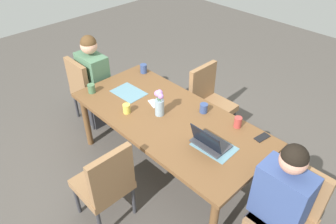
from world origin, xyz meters
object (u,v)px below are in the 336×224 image
(chair_far_right_near, at_px, (209,99))
(phone_silver, at_px, (154,103))
(chair_head_left_left_mid, at_px, (88,88))
(coffee_mug_far_left, at_px, (204,108))
(laptop_head_right_left_near, at_px, (209,142))
(coffee_mug_centre_left, at_px, (91,88))
(dining_table, at_px, (168,122))
(coffee_mug_near_left, at_px, (238,122))
(flower_vase, at_px, (159,102))
(coffee_mug_near_right, at_px, (144,69))
(chair_near_left_far, at_px, (106,182))
(coffee_mug_centre_right, at_px, (127,109))
(person_head_right_left_near, at_px, (277,209))
(person_head_left_left_mid, at_px, (95,85))
(chair_head_right_left_near, at_px, (288,210))
(phone_black, at_px, (262,137))

(chair_far_right_near, bearing_deg, phone_silver, -100.39)
(chair_head_left_left_mid, distance_m, coffee_mug_far_left, 1.63)
(laptop_head_right_left_near, height_order, coffee_mug_centre_left, laptop_head_right_left_near)
(dining_table, bearing_deg, coffee_mug_near_left, 31.82)
(flower_vase, distance_m, phone_silver, 0.24)
(dining_table, xyz_separation_m, phone_silver, (-0.26, 0.04, 0.08))
(coffee_mug_near_left, distance_m, coffee_mug_near_right, 1.42)
(chair_near_left_far, height_order, chair_far_right_near, same)
(coffee_mug_centre_right, bearing_deg, chair_near_left_far, -54.21)
(chair_near_left_far, bearing_deg, chair_far_right_near, 97.23)
(coffee_mug_far_left, bearing_deg, person_head_right_left_near, -17.63)
(person_head_right_left_near, distance_m, phone_silver, 1.56)
(person_head_left_left_mid, distance_m, coffee_mug_far_left, 1.55)
(chair_far_right_near, bearing_deg, coffee_mug_centre_left, -125.23)
(chair_head_right_left_near, xyz_separation_m, coffee_mug_near_left, (-0.77, 0.32, 0.28))
(coffee_mug_near_left, bearing_deg, dining_table, -148.18)
(chair_far_right_near, relative_size, coffee_mug_near_right, 8.25)
(person_head_right_left_near, distance_m, chair_near_left_far, 1.44)
(coffee_mug_near_left, bearing_deg, chair_head_right_left_near, -22.82)
(chair_head_right_left_near, height_order, chair_near_left_far, same)
(chair_near_left_far, height_order, coffee_mug_centre_right, chair_near_left_far)
(person_head_left_left_mid, bearing_deg, coffee_mug_centre_left, -34.06)
(dining_table, height_order, coffee_mug_centre_right, coffee_mug_centre_right)
(chair_head_left_left_mid, xyz_separation_m, coffee_mug_centre_left, (0.46, -0.19, 0.28))
(chair_head_right_left_near, relative_size, coffee_mug_far_left, 9.36)
(laptop_head_right_left_near, height_order, phone_black, laptop_head_right_left_near)
(coffee_mug_near_left, xyz_separation_m, coffee_mug_centre_right, (-0.91, -0.62, -0.01))
(phone_silver, bearing_deg, person_head_right_left_near, -165.16)
(person_head_left_left_mid, xyz_separation_m, chair_near_left_far, (1.38, -0.81, -0.03))
(person_head_right_left_near, bearing_deg, phone_silver, 177.07)
(person_head_right_left_near, bearing_deg, person_head_left_left_mid, 179.90)
(chair_head_right_left_near, height_order, coffee_mug_centre_left, chair_head_right_left_near)
(coffee_mug_centre_left, bearing_deg, person_head_right_left_near, 6.92)
(chair_head_right_left_near, bearing_deg, coffee_mug_centre_right, -170.08)
(chair_head_left_left_mid, height_order, phone_black, chair_head_left_left_mid)
(laptop_head_right_left_near, height_order, coffee_mug_far_left, laptop_head_right_left_near)
(laptop_head_right_left_near, distance_m, coffee_mug_centre_left, 1.48)
(chair_near_left_far, relative_size, coffee_mug_far_left, 9.36)
(chair_head_left_left_mid, xyz_separation_m, chair_near_left_far, (1.44, -0.73, 0.00))
(person_head_right_left_near, height_order, coffee_mug_centre_right, person_head_right_left_near)
(person_head_left_left_mid, bearing_deg, chair_head_left_left_mid, -128.76)
(chair_head_left_left_mid, bearing_deg, laptop_head_right_left_near, 2.02)
(chair_head_right_left_near, height_order, chair_head_left_left_mid, same)
(dining_table, relative_size, coffee_mug_near_right, 18.96)
(phone_black, bearing_deg, chair_head_right_left_near, -116.28)
(chair_far_right_near, relative_size, coffee_mug_centre_right, 9.29)
(chair_far_right_near, xyz_separation_m, phone_black, (0.95, -0.41, 0.23))
(coffee_mug_far_left, bearing_deg, phone_black, 7.68)
(chair_head_right_left_near, relative_size, person_head_right_left_near, 0.75)
(person_head_left_left_mid, xyz_separation_m, phone_silver, (1.04, 0.07, 0.21))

